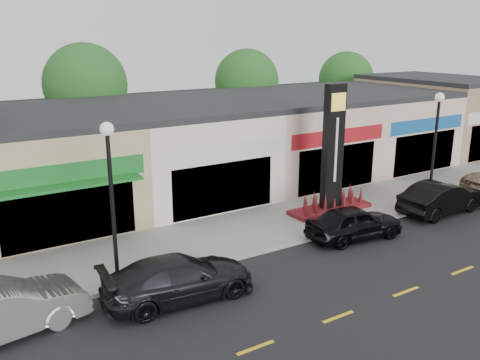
{
  "coord_description": "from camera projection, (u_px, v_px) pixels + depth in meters",
  "views": [
    {
      "loc": [
        -12.7,
        -13.04,
        8.22
      ],
      "look_at": [
        -2.17,
        4.0,
        2.5
      ],
      "focal_mm": 38.0,
      "sensor_mm": 36.0,
      "label": 1
    }
  ],
  "objects": [
    {
      "name": "pylon_sign",
      "position": [
        332.0,
        168.0,
        23.67
      ],
      "size": [
        4.2,
        1.3,
        6.0
      ],
      "color": "maroon",
      "rests_on": "sidewalk"
    },
    {
      "name": "sidewalk",
      "position": [
        277.0,
        223.0,
        22.88
      ],
      "size": [
        52.0,
        4.3,
        0.15
      ],
      "primitive_type": "cube",
      "color": "gray",
      "rests_on": "ground"
    },
    {
      "name": "car_black_conv",
      "position": [
        442.0,
        198.0,
        24.15
      ],
      "size": [
        1.76,
        4.71,
        1.54
      ],
      "primitive_type": "imported",
      "rotation": [
        0.0,
        0.0,
        1.6
      ],
      "color": "black",
      "rests_on": "ground"
    },
    {
      "name": "car_black_sedan",
      "position": [
        354.0,
        223.0,
        21.11
      ],
      "size": [
        2.14,
        4.34,
        1.42
      ],
      "primitive_type": "imported",
      "rotation": [
        0.0,
        0.0,
        1.46
      ],
      "color": "black",
      "rests_on": "ground"
    },
    {
      "name": "shop_pink_w",
      "position": [
        283.0,
        135.0,
        30.85
      ],
      "size": [
        7.0,
        10.01,
        4.8
      ],
      "color": "#CBA49A",
      "rests_on": "ground"
    },
    {
      "name": "tree_rear_east",
      "position": [
        346.0,
        79.0,
        43.12
      ],
      "size": [
        4.6,
        4.6,
        6.94
      ],
      "color": "#382619",
      "rests_on": "ground"
    },
    {
      "name": "shop_cream",
      "position": [
        178.0,
        148.0,
        27.31
      ],
      "size": [
        7.0,
        10.01,
        4.8
      ],
      "color": "silver",
      "rests_on": "ground"
    },
    {
      "name": "shop_beige",
      "position": [
        42.0,
        164.0,
        23.76
      ],
      "size": [
        7.0,
        10.85,
        4.8
      ],
      "color": "tan",
      "rests_on": "ground"
    },
    {
      "name": "car_dark_sedan",
      "position": [
        179.0,
        278.0,
        16.26
      ],
      "size": [
        2.31,
        5.08,
        1.44
      ],
      "primitive_type": "imported",
      "rotation": [
        0.0,
        0.0,
        1.51
      ],
      "color": "black",
      "rests_on": "ground"
    },
    {
      "name": "tree_rear_mid",
      "position": [
        247.0,
        82.0,
        37.99
      ],
      "size": [
        4.8,
        4.8,
        7.29
      ],
      "color": "#382619",
      "rests_on": "ground"
    },
    {
      "name": "shop_tan",
      "position": [
        434.0,
        113.0,
        37.86
      ],
      "size": [
        7.0,
        10.01,
        5.3
      ],
      "color": "#8A7650",
      "rests_on": "ground"
    },
    {
      "name": "lamp_east_near",
      "position": [
        435.0,
        137.0,
        24.48
      ],
      "size": [
        0.44,
        0.44,
        5.47
      ],
      "color": "black",
      "rests_on": "sidewalk"
    },
    {
      "name": "lamp_west_near",
      "position": [
        111.0,
        188.0,
        16.39
      ],
      "size": [
        0.44,
        0.44,
        5.47
      ],
      "color": "black",
      "rests_on": "sidewalk"
    },
    {
      "name": "curb",
      "position": [
        309.0,
        239.0,
        21.04
      ],
      "size": [
        52.0,
        0.2,
        0.15
      ],
      "primitive_type": "cube",
      "color": "gray",
      "rests_on": "ground"
    },
    {
      "name": "tree_rear_west",
      "position": [
        86.0,
        85.0,
        31.83
      ],
      "size": [
        5.2,
        5.2,
        7.83
      ],
      "color": "#382619",
      "rests_on": "ground"
    },
    {
      "name": "shop_pink_e",
      "position": [
        366.0,
        124.0,
        34.39
      ],
      "size": [
        7.0,
        10.01,
        4.8
      ],
      "color": "#CBA49A",
      "rests_on": "ground"
    },
    {
      "name": "ground",
      "position": [
        344.0,
        259.0,
        19.34
      ],
      "size": [
        120.0,
        120.0,
        0.0
      ],
      "primitive_type": "plane",
      "color": "black",
      "rests_on": "ground"
    }
  ]
}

